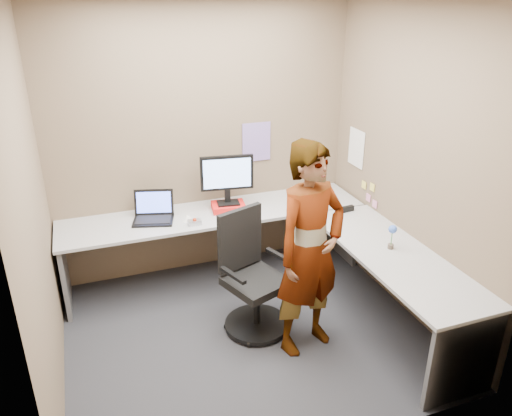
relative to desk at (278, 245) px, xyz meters
name	(u,v)px	position (x,y,z in m)	size (l,w,h in m)	color
ground	(247,332)	(-0.44, -0.39, -0.59)	(3.00, 3.00, 0.00)	#242429
wall_back	(203,142)	(-0.44, 0.91, 0.76)	(3.00, 3.00, 0.00)	brown
wall_right	(413,166)	(1.06, -0.39, 0.76)	(2.70, 2.70, 0.00)	brown
wall_left	(33,215)	(-1.94, -0.39, 0.76)	(2.70, 2.70, 0.00)	brown
desk	(278,245)	(0.00, 0.00, 0.00)	(2.98, 2.58, 0.73)	#A3A3A3
paper_ream	(228,207)	(-0.29, 0.60, 0.17)	(0.32, 0.23, 0.06)	red
monitor	(227,176)	(-0.29, 0.62, 0.49)	(0.51, 0.18, 0.49)	black
laptop	(154,212)	(-1.02, 0.64, 0.21)	(0.43, 0.39, 0.26)	black
trackball_mouse	(195,222)	(-0.68, 0.38, 0.17)	(0.12, 0.08, 0.07)	#B7B7BC
origami	(188,218)	(-0.72, 0.49, 0.17)	(0.10, 0.10, 0.06)	white
stapler	(347,209)	(0.79, 0.16, 0.17)	(0.15, 0.04, 0.06)	black
flower	(392,233)	(0.76, -0.63, 0.28)	(0.07, 0.07, 0.22)	brown
calendar_purple	(256,142)	(0.11, 0.90, 0.71)	(0.30, 0.01, 0.40)	#846BB7
calendar_white	(356,148)	(1.05, 0.51, 0.66)	(0.01, 0.28, 0.38)	white
sticky_note_a	(372,187)	(1.05, 0.16, 0.36)	(0.01, 0.07, 0.07)	#F2E059
sticky_note_b	(368,198)	(1.05, 0.21, 0.23)	(0.01, 0.07, 0.07)	pink
sticky_note_c	(375,204)	(1.05, 0.09, 0.21)	(0.01, 0.07, 0.07)	pink
sticky_note_d	(364,185)	(1.05, 0.31, 0.33)	(0.01, 0.07, 0.07)	#F2E059
office_chair	(252,283)	(-0.36, -0.29, -0.16)	(0.61, 0.60, 1.05)	black
person	(310,250)	(-0.02, -0.68, 0.29)	(0.64, 0.42, 1.75)	#999399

